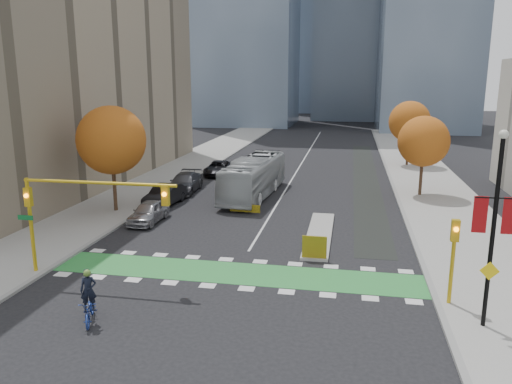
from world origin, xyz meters
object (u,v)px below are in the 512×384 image
at_px(traffic_signal_east, 454,249).
at_px(parked_car_b, 165,195).
at_px(traffic_signal_west, 74,202).
at_px(parked_car_c, 185,183).
at_px(parked_car_d, 218,168).
at_px(tree_east_far, 410,122).
at_px(hazard_board, 314,247).
at_px(tree_west, 112,140).
at_px(banner_lamppost, 494,222).
at_px(parked_car_a, 149,212).
at_px(tree_east_near, 424,141).
at_px(cyclist, 90,305).
at_px(bus, 254,177).

height_order(traffic_signal_east, parked_car_b, traffic_signal_east).
bearing_deg(traffic_signal_west, traffic_signal_east, 0.01).
relative_size(parked_car_c, parked_car_d, 1.10).
bearing_deg(tree_east_far, hazard_board, -104.12).
distance_m(tree_east_far, parked_car_d, 23.18).
bearing_deg(traffic_signal_east, parked_car_d, 122.80).
distance_m(tree_west, banner_lamppost, 27.63).
bearing_deg(parked_car_a, banner_lamppost, -30.60).
bearing_deg(hazard_board, parked_car_d, 116.60).
xyz_separation_m(traffic_signal_west, traffic_signal_east, (18.43, 0.00, -1.30)).
bearing_deg(parked_car_a, parked_car_c, 94.86).
distance_m(banner_lamppost, parked_car_c, 30.49).
bearing_deg(tree_east_near, tree_west, -157.38).
distance_m(cyclist, bus, 24.46).
distance_m(tree_west, traffic_signal_east, 25.90).
xyz_separation_m(banner_lamppost, bus, (-13.93, 21.81, -2.87)).
bearing_deg(bus, cyclist, -91.36).
relative_size(tree_east_near, cyclist, 2.97).
bearing_deg(bus, parked_car_a, -117.41).
bearing_deg(hazard_board, banner_lamppost, -41.79).
bearing_deg(parked_car_b, tree_east_near, 24.52).
distance_m(bus, parked_car_a, 11.28).
bearing_deg(parked_car_d, banner_lamppost, -60.46).
distance_m(traffic_signal_east, parked_car_a, 21.55).
bearing_deg(parked_car_b, traffic_signal_west, -80.51).
height_order(hazard_board, parked_car_d, parked_car_d).
bearing_deg(parked_car_c, hazard_board, -52.97).
relative_size(cyclist, parked_car_a, 0.53).
relative_size(traffic_signal_east, parked_car_a, 0.90).
relative_size(banner_lamppost, parked_car_c, 1.41).
distance_m(bus, parked_car_c, 6.64).
height_order(banner_lamppost, bus, banner_lamppost).
height_order(hazard_board, traffic_signal_west, traffic_signal_west).
height_order(tree_west, traffic_signal_east, tree_west).
xyz_separation_m(tree_east_near, cyclist, (-16.85, -27.01, -4.07)).
bearing_deg(banner_lamppost, traffic_signal_west, 174.14).
bearing_deg(parked_car_d, tree_west, -106.33).
distance_m(tree_east_near, cyclist, 32.10).
bearing_deg(bus, banner_lamppost, -53.11).
xyz_separation_m(traffic_signal_east, banner_lamppost, (1.00, -2.00, 1.88)).
xyz_separation_m(traffic_signal_east, bus, (-12.93, 19.82, -0.99)).
distance_m(tree_east_near, bus, 15.01).
bearing_deg(traffic_signal_east, parked_car_a, 151.43).
distance_m(traffic_signal_west, cyclist, 6.34).
relative_size(tree_west, parked_car_a, 1.81).
xyz_separation_m(cyclist, parked_car_b, (-4.15, 19.77, 0.04)).
bearing_deg(tree_east_far, traffic_signal_west, -117.95).
bearing_deg(parked_car_a, tree_east_near, 32.15).
xyz_separation_m(cyclist, parked_car_a, (-3.49, 14.77, -0.02)).
xyz_separation_m(banner_lamppost, parked_car_a, (-19.84, 12.26, -3.84)).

